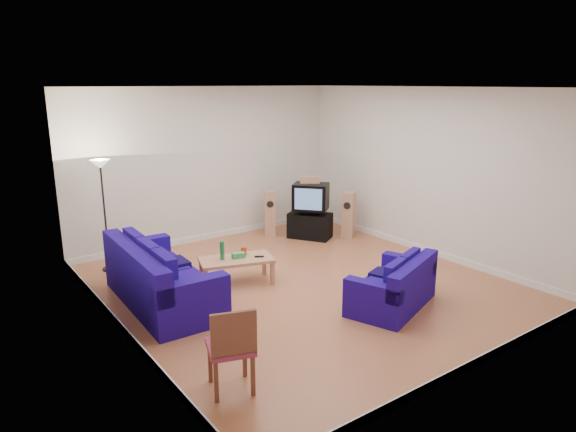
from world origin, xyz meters
TOP-DOWN VIEW (x-y plane):
  - room at (0.00, 0.00)m, footprint 6.01×6.51m
  - sofa_three_seat at (-2.22, 0.66)m, footprint 1.13×2.47m
  - sofa_loveseat at (0.60, -1.50)m, footprint 1.72×1.32m
  - coffee_table at (-0.85, 0.70)m, footprint 1.33×0.94m
  - bottle at (-1.07, 0.77)m, footprint 0.09×0.09m
  - tissue_box at (-0.80, 0.70)m, footprint 0.23×0.16m
  - red_canister at (-0.65, 0.78)m, footprint 0.14×0.14m
  - remote at (-0.50, 0.53)m, footprint 0.16×0.12m
  - tv_stand at (1.76, 2.03)m, footprint 0.89×1.02m
  - av_receiver at (1.81, 2.08)m, footprint 0.58×0.57m
  - television at (1.73, 1.97)m, footprint 0.87×0.89m
  - centre_speaker at (1.77, 2.06)m, footprint 0.43×0.38m
  - speaker_left at (1.17, 2.70)m, footprint 0.35×0.37m
  - speaker_right at (2.45, 1.56)m, footprint 0.38×0.36m
  - floor_lamp at (-2.39, 2.59)m, footprint 0.34×0.34m
  - dining_chair at (-2.47, -2.00)m, footprint 0.61×0.61m

SIDE VIEW (x-z plane):
  - tv_stand at x=1.76m, z-range 0.00..0.55m
  - sofa_loveseat at x=0.60m, z-range -0.09..0.67m
  - sofa_three_seat at x=-2.22m, z-range -0.12..0.82m
  - coffee_table at x=-0.85m, z-range 0.17..0.60m
  - remote at x=-0.50m, z-range 0.44..0.46m
  - tissue_box at x=-0.80m, z-range 0.44..0.53m
  - speaker_left at x=1.17m, z-range 0.00..1.00m
  - speaker_right at x=2.45m, z-range 0.00..1.01m
  - red_canister at x=-0.65m, z-range 0.44..0.58m
  - dining_chair at x=-2.47m, z-range 0.06..1.07m
  - av_receiver at x=1.81m, z-range 0.55..0.65m
  - bottle at x=-1.07m, z-range 0.44..0.76m
  - television at x=1.73m, z-range 0.65..1.21m
  - centre_speaker at x=1.77m, z-range 1.21..1.35m
  - room at x=0.00m, z-range -0.06..3.15m
  - floor_lamp at x=-2.39m, z-range 0.65..2.65m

